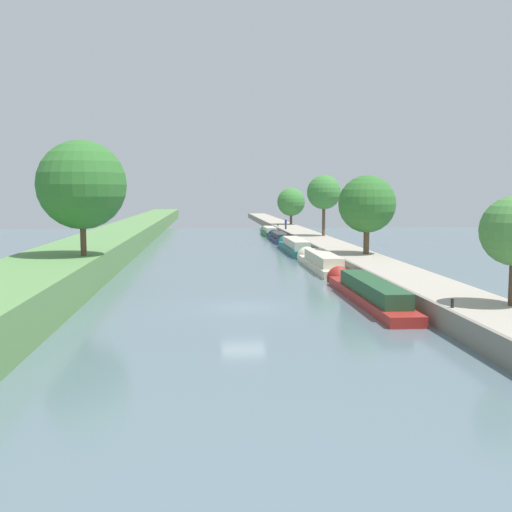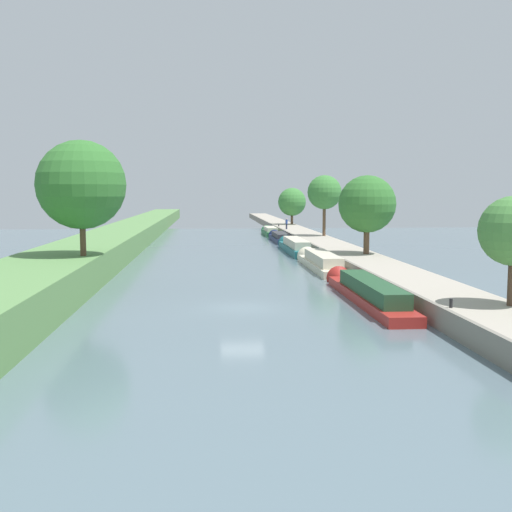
{
  "view_description": "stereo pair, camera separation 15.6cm",
  "coord_description": "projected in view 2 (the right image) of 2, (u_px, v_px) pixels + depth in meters",
  "views": [
    {
      "loc": [
        -2.11,
        -35.13,
        6.64
      ],
      "look_at": [
        2.32,
        19.56,
        1.0
      ],
      "focal_mm": 43.28,
      "sensor_mm": 36.0,
      "label": 1
    },
    {
      "loc": [
        -1.95,
        -35.14,
        6.64
      ],
      "look_at": [
        2.32,
        19.56,
        1.0
      ],
      "focal_mm": 43.28,
      "sensor_mm": 36.0,
      "label": 2
    }
  ],
  "objects": [
    {
      "name": "narrowboat_red",
      "position": [
        366.0,
        291.0,
        38.01
      ],
      "size": [
        1.91,
        16.14,
        2.07
      ],
      "color": "maroon",
      "rests_on": "ground_plane"
    },
    {
      "name": "tree_rightbank_far",
      "position": [
        292.0,
        202.0,
        107.61
      ],
      "size": [
        4.88,
        4.88,
        6.37
      ],
      "color": "brown",
      "rests_on": "right_towpath"
    },
    {
      "name": "left_grassy_bank",
      "position": [
        19.0,
        291.0,
        34.59
      ],
      "size": [
        6.3,
        260.0,
        2.29
      ],
      "color": "#5B894C",
      "rests_on": "ground_plane"
    },
    {
      "name": "narrowboat_navy",
      "position": [
        279.0,
        237.0,
        85.02
      ],
      "size": [
        1.91,
        12.61,
        1.82
      ],
      "color": "#141E42",
      "rests_on": "ground_plane"
    },
    {
      "name": "mooring_bollard_near",
      "position": [
        451.0,
        303.0,
        29.65
      ],
      "size": [
        0.16,
        0.16,
        0.45
      ],
      "color": "black",
      "rests_on": "right_towpath"
    },
    {
      "name": "person_walking",
      "position": [
        287.0,
        223.0,
        93.54
      ],
      "size": [
        0.34,
        0.34,
        1.66
      ],
      "color": "#282D42",
      "rests_on": "right_towpath"
    },
    {
      "name": "tree_rightbank_midfar",
      "position": [
        324.0,
        192.0,
        78.58
      ],
      "size": [
        4.36,
        4.36,
        7.76
      ],
      "color": "brown",
      "rests_on": "right_towpath"
    },
    {
      "name": "stone_quay",
      "position": [
        399.0,
        296.0,
        36.34
      ],
      "size": [
        0.25,
        260.0,
        1.17
      ],
      "color": "gray",
      "rests_on": "ground_plane"
    },
    {
      "name": "ground_plane",
      "position": [
        242.0,
        308.0,
        35.68
      ],
      "size": [
        160.0,
        160.0,
        0.0
      ],
      "primitive_type": "plane",
      "color": "slate"
    },
    {
      "name": "tree_rightbank_midnear",
      "position": [
        367.0,
        204.0,
        55.29
      ],
      "size": [
        5.16,
        5.16,
        7.09
      ],
      "color": "brown",
      "rests_on": "right_towpath"
    },
    {
      "name": "tree_leftbank_downstream",
      "position": [
        81.0,
        185.0,
        42.21
      ],
      "size": [
        6.11,
        6.11,
        7.94
      ],
      "color": "brown",
      "rests_on": "left_grassy_bank"
    },
    {
      "name": "mooring_bollard_far",
      "position": [
        279.0,
        225.0,
        101.45
      ],
      "size": [
        0.16,
        0.16,
        0.45
      ],
      "color": "black",
      "rests_on": "right_towpath"
    },
    {
      "name": "narrowboat_cream",
      "position": [
        320.0,
        262.0,
        54.39
      ],
      "size": [
        2.1,
        14.48,
        2.16
      ],
      "color": "beige",
      "rests_on": "ground_plane"
    },
    {
      "name": "right_towpath",
      "position": [
        436.0,
        296.0,
        36.51
      ],
      "size": [
        4.19,
        260.0,
        1.12
      ],
      "color": "#A89E8E",
      "rests_on": "ground_plane"
    },
    {
      "name": "narrowboat_teal",
      "position": [
        294.0,
        246.0,
        69.26
      ],
      "size": [
        2.02,
        15.33,
        2.17
      ],
      "color": "#195B60",
      "rests_on": "ground_plane"
    },
    {
      "name": "narrowboat_green",
      "position": [
        270.0,
        232.0,
        96.94
      ],
      "size": [
        1.93,
        10.93,
        1.9
      ],
      "color": "#1E6033",
      "rests_on": "ground_plane"
    }
  ]
}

